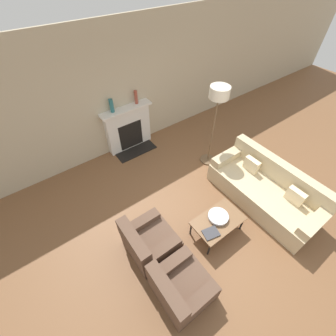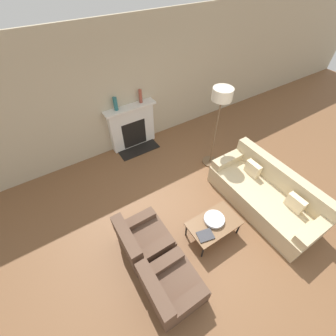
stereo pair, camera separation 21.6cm
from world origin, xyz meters
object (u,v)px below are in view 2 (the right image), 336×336
Objects in this scene: coffee_table at (214,224)px; bowl at (214,219)px; book at (205,235)px; floor_lamp at (221,104)px; mantel_vase_center_left at (140,96)px; armchair_near at (170,288)px; armchair_far at (143,240)px; mantel_vase_left at (115,104)px; couch at (265,195)px; fireplace at (132,127)px.

bowl reaches higher than coffee_table.
book is 0.16× the size of floor_lamp.
bowl is 3.20m from mantel_vase_center_left.
armchair_far is (0.00, 0.87, 0.00)m from armchair_near.
book is 3.34m from mantel_vase_left.
floor_lamp is 1.90m from mantel_vase_center_left.
mantel_vase_center_left is at bearing -28.34° from armchair_far.
armchair_far is 2.98m from mantel_vase_left.
couch is 2.82× the size of armchair_far.
couch is 3.69m from mantel_vase_left.
fireplace is 3.06m from bowl.
coffee_table is 3.27m from mantel_vase_left.
fireplace is 4.13× the size of mantel_vase_left.
armchair_far is 0.41× the size of floor_lamp.
armchair_near and armchair_far have the same top height.
bowl is 1.19× the size of mantel_vase_left.
floor_lamp reaches higher than fireplace.
fireplace is 1.59× the size of armchair_far.
floor_lamp reaches higher than armchair_near.
mantel_vase_center_left reaches higher than armchair_near.
couch is 1.60m from book.
armchair_far is at bearing -118.34° from mantel_vase_center_left.
coffee_table is at bearing 33.24° from book.
floor_lamp is (2.40, 1.07, 1.31)m from armchair_far.
fireplace is 0.80m from mantel_vase_center_left.
floor_lamp is at bearing -59.40° from mantel_vase_center_left.
armchair_far is 0.87× the size of coffee_table.
couch is 1.31m from coffee_table.
mantel_vase_left is (-0.31, 0.01, 0.73)m from fireplace.
couch is 1.29m from bowl.
armchair_far is (-2.50, 0.46, -0.03)m from couch.
fireplace is at bearing 128.29° from floor_lamp.
fireplace is 0.66× the size of floor_lamp.
armchair_near is 2.62× the size of book.
mantel_vase_center_left is (1.45, 2.69, 1.01)m from armchair_far.
armchair_far is at bearing 162.32° from bowl.
book is 3.39m from mantel_vase_center_left.
armchair_near is 2.60× the size of mantel_vase_left.
fireplace is 2.29m from floor_lamp.
book is 0.95× the size of mantel_vase_center_left.
bowl is at bearing 56.32° from coffee_table.
mantel_vase_center_left is (0.31, 0.01, 0.74)m from fireplace.
fireplace is 4.16× the size of book.
couch is 7.37× the size of book.
floor_lamp is at bearing 50.90° from bowl.
fireplace is 3.11m from coffee_table.
armchair_far reaches higher than coffee_table.
armchair_near is at bearing -80.78° from couch.
armchair_near is 0.87× the size of coffee_table.
book is 2.50m from floor_lamp.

